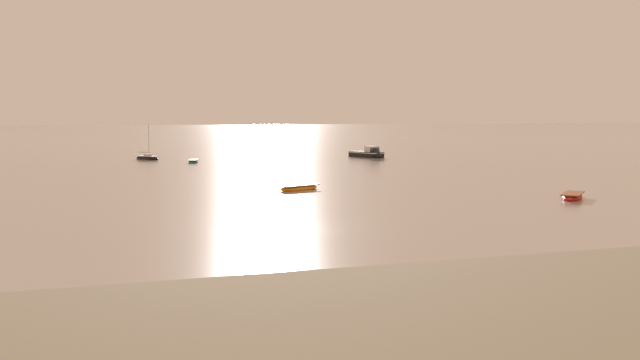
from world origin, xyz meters
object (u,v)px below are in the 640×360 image
at_px(motorboat_moored_1, 370,155).
at_px(rowboat_moored_4, 573,197).
at_px(sailboat_moored_0, 147,158).
at_px(rowboat_moored_0, 193,161).
at_px(rowboat_moored_3, 299,188).

xyz_separation_m(motorboat_moored_1, rowboat_moored_4, (-6.46, -52.87, -0.21)).
bearing_deg(sailboat_moored_0, motorboat_moored_1, 48.57).
xyz_separation_m(sailboat_moored_0, motorboat_moored_1, (30.73, -5.59, 0.15)).
relative_size(motorboat_moored_1, rowboat_moored_4, 1.88).
xyz_separation_m(rowboat_moored_0, sailboat_moored_0, (-4.93, 8.31, 0.07)).
bearing_deg(rowboat_moored_3, motorboat_moored_1, 37.21).
height_order(rowboat_moored_0, rowboat_moored_4, rowboat_moored_4).
bearing_deg(rowboat_moored_4, rowboat_moored_0, -113.69).
bearing_deg(rowboat_moored_0, motorboat_moored_1, -66.80).
relative_size(rowboat_moored_3, rowboat_moored_4, 1.10).
height_order(rowboat_moored_0, rowboat_moored_3, rowboat_moored_3).
relative_size(rowboat_moored_0, sailboat_moored_0, 0.70).
height_order(sailboat_moored_0, rowboat_moored_4, sailboat_moored_0).
bearing_deg(rowboat_moored_4, motorboat_moored_1, -141.75).
height_order(rowboat_moored_3, rowboat_moored_4, rowboat_moored_4).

